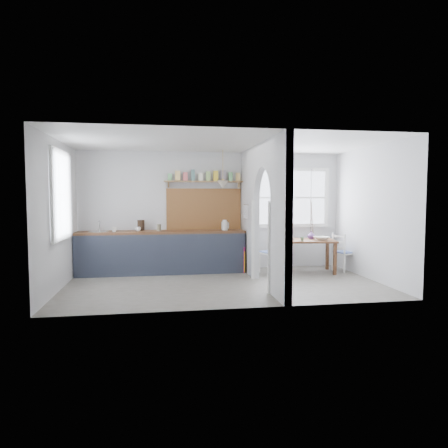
{
  "coord_description": "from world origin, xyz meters",
  "views": [
    {
      "loc": [
        -1.17,
        -7.2,
        1.63
      ],
      "look_at": [
        0.06,
        0.45,
        1.09
      ],
      "focal_mm": 32.0,
      "sensor_mm": 36.0,
      "label": 1
    }
  ],
  "objects": [
    {
      "name": "utensil_rail",
      "position": [
        0.61,
        0.9,
        1.45
      ],
      "size": [
        0.02,
        0.5,
        0.02
      ],
      "primitive_type": "cylinder",
      "rotation": [
        1.57,
        0.0,
        0.0
      ],
      "color": "silver",
      "rests_on": "partition"
    },
    {
      "name": "nook_window",
      "position": [
        1.8,
        1.56,
        1.6
      ],
      "size": [
        1.76,
        0.1,
        1.3
      ],
      "primitive_type": null,
      "color": "white",
      "rests_on": "walls"
    },
    {
      "name": "floor",
      "position": [
        0.0,
        0.0,
        0.0
      ],
      "size": [
        5.8,
        3.2,
        0.01
      ],
      "primitive_type": "cube",
      "color": "gray",
      "rests_on": "ground"
    },
    {
      "name": "mug_b",
      "position": [
        -1.63,
        1.33,
        0.94
      ],
      "size": [
        0.13,
        0.13,
        0.09
      ],
      "primitive_type": "imported",
      "rotation": [
        0.0,
        0.0,
        0.21
      ],
      "color": "white",
      "rests_on": "counter"
    },
    {
      "name": "counter",
      "position": [
        -1.13,
        1.33,
        0.46
      ],
      "size": [
        3.5,
        0.6,
        0.9
      ],
      "color": "#5A321B",
      "rests_on": "floor"
    },
    {
      "name": "chair_left",
      "position": [
        1.17,
        0.92,
        0.45
      ],
      "size": [
        0.54,
        0.54,
        0.9
      ],
      "primitive_type": null,
      "rotation": [
        0.0,
        0.0,
        -1.18
      ],
      "color": "white",
      "rests_on": "floor"
    },
    {
      "name": "pendant_lamp",
      "position": [
        0.15,
        1.15,
        1.88
      ],
      "size": [
        0.26,
        0.26,
        0.16
      ],
      "primitive_type": "cone",
      "color": "silver",
      "rests_on": "ceiling"
    },
    {
      "name": "towel_orange",
      "position": [
        0.58,
        0.95,
        0.25
      ],
      "size": [
        0.02,
        0.03,
        0.45
      ],
      "primitive_type": "cube",
      "color": "orange",
      "rests_on": "counter"
    },
    {
      "name": "table_cup",
      "position": [
        1.76,
        0.72,
        0.74
      ],
      "size": [
        0.11,
        0.11,
        0.08
      ],
      "primitive_type": "imported",
      "rotation": [
        0.0,
        0.0,
        0.31
      ],
      "color": "#6B9A70",
      "rests_on": "dining_table"
    },
    {
      "name": "towel_magenta",
      "position": [
        0.58,
        1.0,
        0.28
      ],
      "size": [
        0.02,
        0.03,
        0.56
      ],
      "primitive_type": "cube",
      "color": "#D0106A",
      "rests_on": "counter"
    },
    {
      "name": "kitchen_window",
      "position": [
        -2.87,
        0.0,
        1.65
      ],
      "size": [
        0.1,
        1.16,
        1.5
      ],
      "primitive_type": null,
      "color": "white",
      "rests_on": "walls"
    },
    {
      "name": "jar",
      "position": [
        -1.19,
        1.34,
        0.97
      ],
      "size": [
        0.11,
        0.11,
        0.14
      ],
      "primitive_type": "cylinder",
      "rotation": [
        0.0,
        0.0,
        -0.3
      ],
      "color": "#726C55",
      "rests_on": "counter"
    },
    {
      "name": "shelf",
      "position": [
        -0.21,
        1.49,
        2.01
      ],
      "size": [
        1.75,
        0.2,
        0.21
      ],
      "color": "olive",
      "rests_on": "walls"
    },
    {
      "name": "partition",
      "position": [
        0.7,
        0.06,
        1.45
      ],
      "size": [
        0.12,
        3.2,
        2.6
      ],
      "color": "silver",
      "rests_on": "floor"
    },
    {
      "name": "dining_table",
      "position": [
        1.96,
        0.91,
        0.35
      ],
      "size": [
        1.23,
        0.92,
        0.7
      ],
      "primitive_type": null,
      "rotation": [
        0.0,
        0.0,
        -0.16
      ],
      "color": "#5A321B",
      "rests_on": "floor"
    },
    {
      "name": "mug_a",
      "position": [
        -2.1,
        1.19,
        0.95
      ],
      "size": [
        0.13,
        0.13,
        0.1
      ],
      "primitive_type": "imported",
      "rotation": [
        0.0,
        0.0,
        0.24
      ],
      "color": "white",
      "rests_on": "counter"
    },
    {
      "name": "vase",
      "position": [
        2.09,
        1.05,
        0.78
      ],
      "size": [
        0.2,
        0.2,
        0.17
      ],
      "primitive_type": "imported",
      "rotation": [
        0.0,
        0.0,
        0.28
      ],
      "color": "#5F387B",
      "rests_on": "dining_table"
    },
    {
      "name": "plate",
      "position": [
        1.55,
        0.92,
        0.71
      ],
      "size": [
        0.26,
        0.26,
        0.02
      ],
      "primitive_type": "cylinder",
      "rotation": [
        0.0,
        0.0,
        0.31
      ],
      "color": "black",
      "rests_on": "dining_table"
    },
    {
      "name": "knife_block",
      "position": [
        -1.57,
        1.47,
        1.01
      ],
      "size": [
        0.14,
        0.17,
        0.22
      ],
      "primitive_type": "cube",
      "rotation": [
        0.0,
        0.0,
        -0.34
      ],
      "color": "#342218",
      "rests_on": "counter"
    },
    {
      "name": "bowl",
      "position": [
        2.21,
        0.79,
        0.74
      ],
      "size": [
        0.38,
        0.38,
        0.08
      ],
      "primitive_type": "imported",
      "rotation": [
        0.0,
        0.0,
        0.26
      ],
      "color": "white",
      "rests_on": "dining_table"
    },
    {
      "name": "walls",
      "position": [
        0.0,
        0.0,
        1.3
      ],
      "size": [
        5.81,
        3.21,
        2.6
      ],
      "color": "silver",
      "rests_on": "floor"
    },
    {
      "name": "backsplash",
      "position": [
        -0.2,
        1.58,
        1.35
      ],
      "size": [
        1.65,
        0.03,
        0.9
      ],
      "primitive_type": "cube",
      "color": "#935C2A",
      "rests_on": "walls"
    },
    {
      "name": "chair_right",
      "position": [
        2.78,
        0.88,
        0.42
      ],
      "size": [
        0.49,
        0.49,
        0.83
      ],
      "primitive_type": null,
      "rotation": [
        0.0,
        0.0,
        1.92
      ],
      "color": "white",
      "rests_on": "floor"
    },
    {
      "name": "sink",
      "position": [
        -2.43,
        1.3,
        0.89
      ],
      "size": [
        0.4,
        0.4,
        0.02
      ],
      "primitive_type": "cylinder",
      "color": "silver",
      "rests_on": "counter"
    },
    {
      "name": "kettle",
      "position": [
        0.2,
        1.24,
        1.01
      ],
      "size": [
        0.22,
        0.2,
        0.22
      ],
      "primitive_type": null,
      "rotation": [
        0.0,
        0.0,
        0.34
      ],
      "color": "white",
      "rests_on": "counter"
    },
    {
      "name": "ceiling",
      "position": [
        0.0,
        0.0,
        2.6
      ],
      "size": [
        5.8,
        3.2,
        0.01
      ],
      "primitive_type": "cube",
      "color": "silver",
      "rests_on": "walls"
    }
  ]
}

